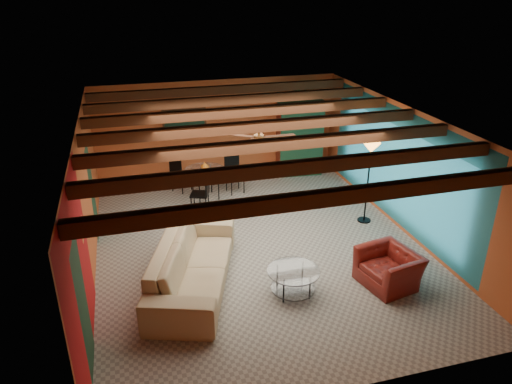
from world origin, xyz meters
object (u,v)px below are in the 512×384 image
object	(u,v)px
dining_table	(205,178)
armoire	(298,138)
coffee_table	(293,281)
floor_lamp	(368,183)
armchair	(389,268)
sofa	(193,264)
vase	(204,155)
potted_plant	(300,94)

from	to	relation	value
dining_table	armoire	xyz separation A→B (m)	(2.82, 1.01, 0.49)
coffee_table	floor_lamp	world-z (taller)	floor_lamp
armchair	dining_table	distance (m)	5.26
sofa	armoire	distance (m)	6.02
sofa	armoire	size ratio (longest dim) A/B	1.48
sofa	vase	world-z (taller)	vase
dining_table	armchair	bearing A→B (deg)	-61.35
sofa	dining_table	size ratio (longest dim) A/B	1.49
armchair	coffee_table	xyz separation A→B (m)	(-1.75, 0.20, -0.09)
vase	coffee_table	bearing A→B (deg)	-80.11
potted_plant	vase	world-z (taller)	potted_plant
armchair	potted_plant	bearing A→B (deg)	164.83
potted_plant	vase	xyz separation A→B (m)	(-2.82, -1.01, -1.11)
floor_lamp	vase	xyz separation A→B (m)	(-3.27, 2.24, 0.21)
floor_lamp	potted_plant	bearing A→B (deg)	97.90
sofa	coffee_table	world-z (taller)	sofa
coffee_table	armoire	bearing A→B (deg)	69.25
sofa	coffee_table	bearing A→B (deg)	-94.57
armoire	potted_plant	size ratio (longest dim) A/B	4.68
armchair	armoire	bearing A→B (deg)	164.83
sofa	coffee_table	size ratio (longest dim) A/B	3.25
armchair	floor_lamp	size ratio (longest dim) A/B	0.53
dining_table	vase	world-z (taller)	vase
dining_table	armoire	size ratio (longest dim) A/B	1.00
dining_table	armoire	world-z (taller)	armoire
armoire	dining_table	bearing A→B (deg)	-154.92
dining_table	vase	bearing A→B (deg)	0.00
floor_lamp	potted_plant	size ratio (longest dim) A/B	4.33
dining_table	sofa	bearing A→B (deg)	-103.41
coffee_table	armoire	world-z (taller)	armoire
vase	armoire	bearing A→B (deg)	19.67
dining_table	potted_plant	xyz separation A→B (m)	(2.82, 1.01, 1.74)
sofa	dining_table	distance (m)	3.80
armchair	vase	bearing A→B (deg)	-163.41
armchair	floor_lamp	xyz separation A→B (m)	(0.76, 2.37, 0.62)
armoire	potted_plant	distance (m)	1.24
armchair	dining_table	size ratio (longest dim) A/B	0.50
floor_lamp	coffee_table	bearing A→B (deg)	-139.00
coffee_table	vase	size ratio (longest dim) A/B	4.75
armoire	vase	size ratio (longest dim) A/B	10.43
sofa	coffee_table	xyz separation A→B (m)	(1.65, -0.72, -0.20)
armoire	vase	bearing A→B (deg)	-154.92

